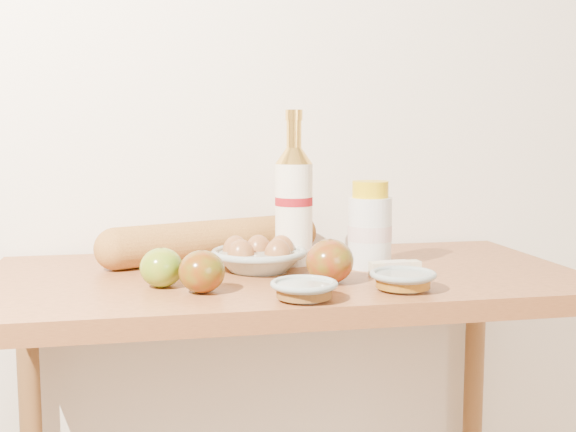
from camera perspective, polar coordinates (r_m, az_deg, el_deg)
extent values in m
cube|color=white|center=(1.78, -2.32, 10.39)|extent=(3.50, 0.02, 2.60)
cube|color=#A66335|center=(1.49, -0.23, -5.21)|extent=(1.20, 0.60, 0.04)
cylinder|color=brown|center=(2.02, 14.37, -15.43)|extent=(0.05, 0.05, 0.86)
cylinder|color=#F4E8CF|center=(1.56, 0.47, 0.13)|extent=(0.10, 0.10, 0.22)
cylinder|color=maroon|center=(1.55, 0.47, 1.19)|extent=(0.10, 0.10, 0.02)
cone|color=gold|center=(1.55, 0.47, 4.79)|extent=(0.10, 0.10, 0.03)
cylinder|color=gold|center=(1.54, 0.47, 6.49)|extent=(0.04, 0.04, 0.06)
cylinder|color=gold|center=(1.54, 0.48, 7.98)|extent=(0.04, 0.04, 0.02)
cylinder|color=silver|center=(1.53, 6.48, -1.32)|extent=(0.11, 0.11, 0.15)
cylinder|color=beige|center=(1.53, 6.48, -1.32)|extent=(0.11, 0.11, 0.03)
cylinder|color=#DDB10B|center=(1.52, 6.52, 2.11)|extent=(0.09, 0.09, 0.03)
torus|color=#919F99|center=(1.49, -2.30, -2.91)|extent=(0.22, 0.22, 0.02)
ellipsoid|color=brown|center=(1.47, -3.74, -3.18)|extent=(0.06, 0.06, 0.07)
ellipsoid|color=brown|center=(1.47, -0.81, -3.14)|extent=(0.06, 0.06, 0.07)
ellipsoid|color=brown|center=(1.53, -2.36, -2.78)|extent=(0.06, 0.06, 0.07)
ellipsoid|color=brown|center=(1.52, -4.17, -2.85)|extent=(0.06, 0.06, 0.07)
ellipsoid|color=brown|center=(1.52, -0.53, -2.81)|extent=(0.06, 0.06, 0.07)
cylinder|color=#B37936|center=(1.62, -5.93, -1.90)|extent=(0.45, 0.24, 0.09)
sphere|color=#B37936|center=(1.54, -13.47, -2.55)|extent=(0.12, 0.12, 0.09)
sphere|color=#B37936|center=(1.73, 0.76, -1.30)|extent=(0.12, 0.12, 0.09)
ellipsoid|color=olive|center=(1.36, -9.97, -4.03)|extent=(0.10, 0.10, 0.07)
cylinder|color=#443016|center=(1.36, -9.99, -2.73)|extent=(0.01, 0.01, 0.01)
ellipsoid|color=maroon|center=(1.31, -6.82, -4.39)|extent=(0.11, 0.11, 0.08)
cylinder|color=#473117|center=(1.30, -6.84, -2.97)|extent=(0.01, 0.01, 0.01)
ellipsoid|color=maroon|center=(1.38, 3.34, -3.56)|extent=(0.09, 0.09, 0.08)
cylinder|color=#4D3019|center=(1.38, 3.35, -2.10)|extent=(0.01, 0.01, 0.01)
torus|color=#919E99|center=(1.25, 1.28, -5.39)|extent=(0.14, 0.14, 0.01)
cylinder|color=brown|center=(1.25, 1.28, -5.93)|extent=(0.11, 0.11, 0.02)
torus|color=gray|center=(1.34, 9.09, -4.57)|extent=(0.15, 0.15, 0.01)
cylinder|color=brown|center=(1.34, 9.07, -5.09)|extent=(0.12, 0.12, 0.02)
cube|color=beige|center=(1.46, 8.45, -4.13)|extent=(0.10, 0.03, 0.03)
cube|color=beige|center=(1.46, 8.45, -4.13)|extent=(0.05, 0.03, 0.03)
ellipsoid|color=maroon|center=(1.38, 3.31, -3.61)|extent=(0.09, 0.09, 0.08)
cylinder|color=#4D3019|center=(1.37, 3.33, -2.14)|extent=(0.01, 0.01, 0.01)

